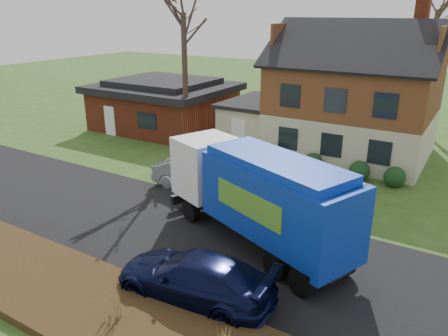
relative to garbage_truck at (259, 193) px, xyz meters
The scene contains 9 objects.
ground 3.26m from the garbage_truck, 161.47° to the right, with size 120.00×120.00×0.00m, color #304B19.
road 3.25m from the garbage_truck, 161.47° to the right, with size 80.00×7.00×0.02m, color black.
mulch_verge 6.80m from the garbage_truck, 110.78° to the right, with size 80.00×3.50×0.30m, color black.
main_house 13.29m from the garbage_truck, 93.55° to the left, with size 12.95×8.95×9.26m.
ranch_house 18.82m from the garbage_truck, 139.47° to the left, with size 9.80×8.20×3.70m.
garbage_truck is the anchor object (origin of this frame).
silver_sedan 6.24m from the garbage_truck, 146.41° to the left, with size 1.65×4.74×1.56m, color #ABAEB3.
navy_wagon 4.26m from the garbage_truck, 91.91° to the right, with size 2.11×5.18×1.50m, color black.
grass_clump_mid 6.63m from the garbage_truck, 101.38° to the right, with size 0.37×0.30×1.02m.
Camera 1 is at (8.98, -12.63, 8.58)m, focal length 35.00 mm.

